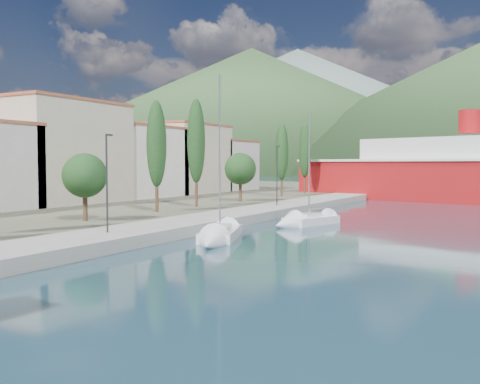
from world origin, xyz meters
The scene contains 8 objects.
ground centered at (0.00, 120.00, 0.00)m, with size 1400.00×1400.00×0.00m, color #1D3947.
quay centered at (-9.00, 26.00, 0.40)m, with size 5.00×88.00×0.80m, color gray.
land_strip centered at (-47.00, 36.00, 0.35)m, with size 70.00×148.00×0.70m, color #565644.
town_buildings centered at (-32.00, 36.91, 5.57)m, with size 9.20×69.20×11.30m.
tree_row centered at (-15.79, 32.25, 5.87)m, with size 3.66×61.43×10.86m.
lamp_posts centered at (-9.00, 15.05, 4.08)m, with size 0.15×45.31×6.06m.
sailboat_near centered at (-3.72, 17.54, 0.29)m, with size 4.94×8.36×11.71m.
sailboat_mid centered at (-2.66, 28.60, 0.29)m, with size 4.19×7.21×10.10m.
Camera 1 is at (13.92, -11.32, 5.01)m, focal length 40.00 mm.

